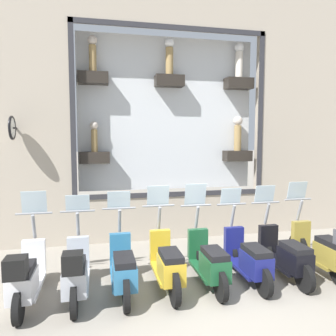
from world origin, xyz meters
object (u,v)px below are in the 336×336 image
(scooter_teal_5, at_px, (123,269))
(scooter_yellow_4, at_px, (167,264))
(scooter_olive_0, at_px, (323,250))
(scooter_navy_2, at_px, (248,259))
(scooter_green_3, at_px, (209,261))
(scooter_white_7, at_px, (25,276))
(scooter_silver_6, at_px, (76,272))
(scooter_black_1, at_px, (286,255))

(scooter_teal_5, bearing_deg, scooter_yellow_4, -89.61)
(scooter_yellow_4, bearing_deg, scooter_olive_0, -91.10)
(scooter_navy_2, xyz_separation_m, scooter_green_3, (0.00, 0.73, 0.01))
(scooter_white_7, bearing_deg, scooter_green_3, -88.68)
(scooter_olive_0, xyz_separation_m, scooter_silver_6, (-0.02, 4.40, -0.03))
(scooter_black_1, distance_m, scooter_navy_2, 0.73)
(scooter_green_3, xyz_separation_m, scooter_teal_5, (-0.00, 1.47, 0.00))
(scooter_navy_2, xyz_separation_m, scooter_teal_5, (0.00, 2.20, 0.01))
(scooter_navy_2, distance_m, scooter_yellow_4, 1.47)
(scooter_black_1, xyz_separation_m, scooter_navy_2, (-0.00, 0.73, -0.00))
(scooter_olive_0, distance_m, scooter_silver_6, 4.41)
(scooter_yellow_4, bearing_deg, scooter_silver_6, 92.83)
(scooter_olive_0, bearing_deg, scooter_green_3, 88.62)
(scooter_black_1, height_order, scooter_navy_2, scooter_black_1)
(scooter_black_1, xyz_separation_m, scooter_green_3, (0.00, 1.47, 0.01))
(scooter_green_3, height_order, scooter_silver_6, scooter_green_3)
(scooter_black_1, xyz_separation_m, scooter_teal_5, (0.00, 2.94, 0.01))
(scooter_navy_2, distance_m, scooter_green_3, 0.73)
(scooter_olive_0, xyz_separation_m, scooter_green_3, (0.05, 2.20, -0.06))
(scooter_green_3, distance_m, scooter_white_7, 2.94)
(scooter_green_3, relative_size, scooter_teal_5, 1.00)
(scooter_silver_6, bearing_deg, scooter_navy_2, -88.74)
(scooter_navy_2, distance_m, scooter_teal_5, 2.20)
(scooter_yellow_4, bearing_deg, scooter_black_1, -90.18)
(scooter_green_3, xyz_separation_m, scooter_silver_6, (-0.07, 2.20, 0.03))
(scooter_navy_2, xyz_separation_m, scooter_yellow_4, (0.01, 1.47, 0.02))
(scooter_olive_0, distance_m, scooter_navy_2, 1.47)
(scooter_navy_2, relative_size, scooter_green_3, 1.00)
(scooter_navy_2, bearing_deg, scooter_silver_6, 91.26)
(scooter_black_1, xyz_separation_m, scooter_yellow_4, (0.01, 2.20, 0.02))
(scooter_olive_0, distance_m, scooter_yellow_4, 2.94)
(scooter_teal_5, bearing_deg, scooter_black_1, -90.04)
(scooter_olive_0, height_order, scooter_teal_5, scooter_olive_0)
(scooter_olive_0, xyz_separation_m, scooter_white_7, (-0.01, 5.14, -0.03))
(scooter_olive_0, bearing_deg, scooter_yellow_4, 88.90)
(scooter_green_3, bearing_deg, scooter_silver_6, 91.80)
(scooter_green_3, bearing_deg, scooter_teal_5, 90.06)
(scooter_black_1, relative_size, scooter_green_3, 1.00)
(scooter_olive_0, relative_size, scooter_yellow_4, 1.00)
(scooter_green_3, height_order, scooter_white_7, scooter_green_3)
(scooter_silver_6, bearing_deg, scooter_black_1, -88.98)
(scooter_navy_2, height_order, scooter_teal_5, scooter_teal_5)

